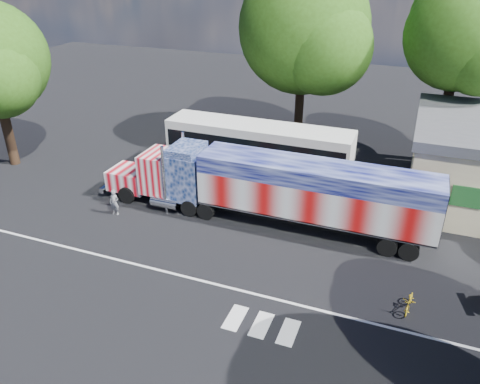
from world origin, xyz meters
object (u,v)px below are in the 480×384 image
(semi_truck, at_px, (272,188))
(bicycle, at_px, (410,302))
(tree_n_mid, at_px, (306,29))
(woman, at_px, (114,202))
(coach_bus, at_px, (258,150))
(tree_ne_a, at_px, (463,37))

(semi_truck, height_order, bicycle, semi_truck)
(tree_n_mid, bearing_deg, bicycle, -61.92)
(woman, bearing_deg, coach_bus, 50.99)
(semi_truck, height_order, tree_n_mid, tree_n_mid)
(coach_bus, relative_size, woman, 8.03)
(semi_truck, xyz_separation_m, bicycle, (8.08, -5.10, -1.81))
(woman, relative_size, tree_ne_a, 0.12)
(semi_truck, distance_m, tree_ne_a, 17.31)
(semi_truck, relative_size, woman, 12.59)
(woman, relative_size, bicycle, 1.04)
(semi_truck, bearing_deg, tree_ne_a, 55.15)
(semi_truck, bearing_deg, bicycle, -32.25)
(bicycle, xyz_separation_m, tree_n_mid, (-9.89, 18.54, 8.59))
(coach_bus, bearing_deg, semi_truck, -63.87)
(tree_ne_a, distance_m, tree_n_mid, 10.89)
(semi_truck, relative_size, coach_bus, 1.57)
(coach_bus, distance_m, tree_n_mid, 10.51)
(woman, bearing_deg, semi_truck, 13.83)
(woman, distance_m, tree_ne_a, 25.31)
(woman, bearing_deg, tree_n_mid, 63.57)
(coach_bus, xyz_separation_m, woman, (-6.22, -8.31, -1.14))
(coach_bus, relative_size, bicycle, 8.33)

